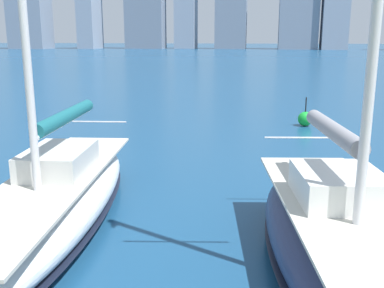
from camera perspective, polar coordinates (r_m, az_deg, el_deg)
The scene contains 3 objects.
sailboat_grey at distance 8.47m, azimuth 18.57°, elevation -11.53°, with size 3.56×8.04×9.62m.
sailboat_teal at distance 10.51m, azimuth -17.25°, elevation -6.87°, with size 3.23×9.63×9.58m.
channel_buoy at distance 22.45m, azimuth 14.17°, elevation 3.13°, with size 0.70×0.70×1.40m.
Camera 1 is at (-1.95, 1.59, 4.22)m, focal length 42.00 mm.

